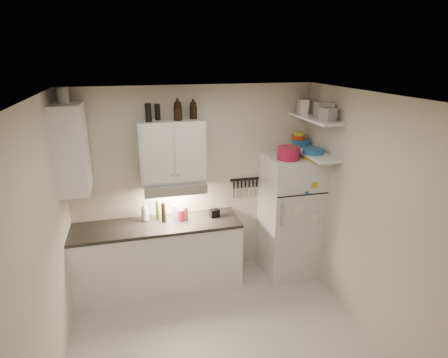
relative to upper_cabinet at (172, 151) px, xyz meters
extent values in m
cube|color=beige|center=(0.30, -1.33, -1.84)|extent=(3.20, 3.00, 0.02)
cube|color=white|center=(0.30, -1.33, 0.78)|extent=(3.20, 3.00, 0.02)
cube|color=beige|center=(0.30, 0.18, -0.53)|extent=(3.20, 0.02, 2.60)
cube|color=beige|center=(-1.31, -1.33, -0.53)|extent=(0.02, 3.00, 2.60)
cube|color=beige|center=(1.91, -1.33, -0.53)|extent=(0.02, 3.00, 2.60)
cube|color=white|center=(-0.25, -0.14, -1.39)|extent=(2.10, 0.60, 0.88)
cube|color=#292623|center=(-0.25, -0.14, -0.93)|extent=(2.10, 0.62, 0.04)
cube|color=white|center=(0.00, 0.00, 0.00)|extent=(0.80, 0.33, 0.75)
cube|color=white|center=(-1.14, -0.14, 0.12)|extent=(0.33, 0.55, 1.00)
cube|color=silver|center=(0.00, -0.06, -0.44)|extent=(0.76, 0.46, 0.12)
cube|color=silver|center=(1.55, -0.18, -0.98)|extent=(0.70, 0.68, 1.70)
cube|color=white|center=(1.75, -0.31, 0.38)|extent=(0.30, 0.95, 0.03)
cube|color=white|center=(1.75, -0.31, -0.07)|extent=(0.30, 0.95, 0.03)
cube|color=black|center=(1.00, 0.15, -0.51)|extent=(0.42, 0.02, 0.03)
cylinder|color=#A31336|center=(1.41, -0.32, -0.04)|extent=(0.36, 0.36, 0.16)
cube|color=gold|center=(1.72, -0.43, -0.09)|extent=(0.22, 0.25, 0.07)
cylinder|color=silver|center=(1.53, -0.26, -0.07)|extent=(0.07, 0.07, 0.10)
cylinder|color=silver|center=(1.77, -0.02, 0.48)|extent=(0.32, 0.32, 0.19)
cube|color=#AAAAAD|center=(1.79, -0.44, 0.49)|extent=(0.22, 0.20, 0.20)
cube|color=#AAAAAD|center=(1.75, -0.60, 0.47)|extent=(0.19, 0.19, 0.15)
cylinder|color=#19568B|center=(1.73, 0.01, -0.01)|extent=(0.22, 0.22, 0.09)
cylinder|color=red|center=(1.72, 0.05, 0.07)|extent=(0.18, 0.18, 0.05)
cylinder|color=#B2BE21|center=(1.72, 0.05, 0.11)|extent=(0.14, 0.14, 0.04)
cylinder|color=#19568B|center=(1.71, -0.39, -0.02)|extent=(0.30, 0.30, 0.07)
cylinder|color=black|center=(-0.15, 0.05, 0.47)|extent=(0.09, 0.09, 0.19)
cylinder|color=black|center=(-0.26, -0.05, 0.48)|extent=(0.10, 0.10, 0.22)
cylinder|color=silver|center=(-1.16, -0.10, 0.71)|extent=(0.15, 0.15, 0.17)
imported|color=white|center=(-0.38, 0.01, -0.76)|extent=(0.12, 0.12, 0.29)
cylinder|color=brown|center=(0.13, -0.11, -0.81)|extent=(0.07, 0.07, 0.18)
cylinder|color=#3A6519|center=(-0.22, 0.01, -0.77)|extent=(0.05, 0.05, 0.27)
cylinder|color=black|center=(-0.15, -0.09, -0.77)|extent=(0.07, 0.07, 0.26)
cylinder|color=silver|center=(-0.01, -0.06, -0.80)|extent=(0.08, 0.08, 0.20)
cylinder|color=#A31336|center=(0.07, -0.11, -0.83)|extent=(0.09, 0.09, 0.15)
cube|color=black|center=(0.51, -0.10, -0.85)|extent=(0.14, 0.11, 0.10)
camera|label=1|loc=(-0.50, -4.50, 1.13)|focal=30.00mm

